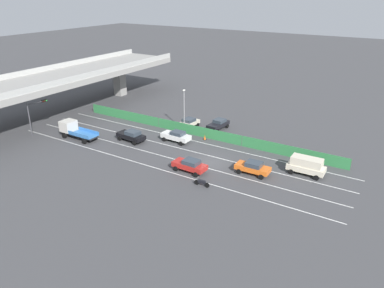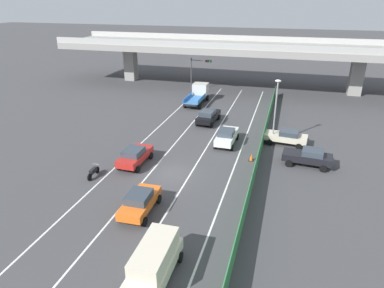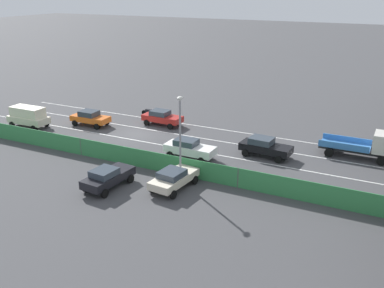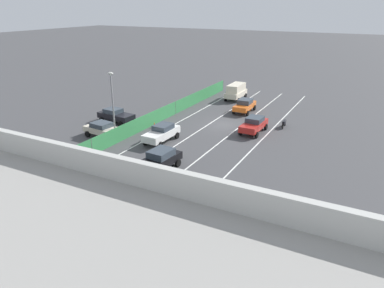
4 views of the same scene
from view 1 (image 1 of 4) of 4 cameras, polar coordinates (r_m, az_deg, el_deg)
name	(u,v)px [view 1 (image 1 of 4)]	position (r m, az deg, el deg)	size (l,w,h in m)	color
ground_plane	(210,162)	(48.79, 2.82, -2.80)	(300.00, 300.00, 0.00)	#424244
lane_line_left_edge	(148,166)	(48.10, -6.69, -3.33)	(0.14, 48.44, 0.01)	silver
lane_line_mid_left	(164,156)	(50.54, -4.30, -1.89)	(0.14, 48.44, 0.01)	silver
lane_line_mid_right	(178,148)	(53.08, -2.13, -0.58)	(0.14, 48.44, 0.01)	silver
lane_line_right_edge	(191,140)	(55.72, -0.17, 0.60)	(0.14, 48.44, 0.01)	silver
elevated_overpass	(41,84)	(67.72, -22.04, 8.50)	(58.75, 11.39, 7.78)	gray
green_fence	(198,131)	(57.01, 0.89, 1.98)	(0.10, 44.54, 1.58)	#338447
car_taxi_orange	(253,167)	(46.00, 9.32, -3.53)	(2.05, 4.26, 1.62)	orange
car_van_cream	(306,165)	(47.24, 17.10, -3.09)	(2.12, 4.50, 2.19)	beige
car_sedan_black	(131,135)	(55.73, -9.26, 1.31)	(2.30, 4.63, 1.67)	black
car_hatchback_white	(176,136)	(54.86, -2.42, 1.25)	(2.00, 4.50, 1.68)	silver
car_sedan_red	(190,165)	(45.96, -0.31, -3.22)	(2.06, 4.36, 1.62)	red
flatbed_truck_blue	(73,129)	(59.14, -17.69, 2.15)	(2.38, 6.30, 2.48)	black
motorcycle	(202,183)	(42.88, 1.50, -5.92)	(0.60, 1.95, 0.93)	black
parked_sedan_dark	(218,124)	(59.92, 4.05, 3.07)	(4.43, 2.27, 1.59)	black
parked_sedan_cream	(188,123)	(60.38, -0.60, 3.26)	(4.42, 2.40, 1.52)	beige
traffic_light	(36,111)	(61.98, -22.80, 4.72)	(3.42, 0.69, 5.17)	#47474C
street_lamp	(184,106)	(58.19, -1.22, 5.86)	(0.60, 0.36, 6.71)	gray
traffic_cone	(205,138)	(55.84, 1.96, 0.99)	(0.47, 0.47, 0.69)	orange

